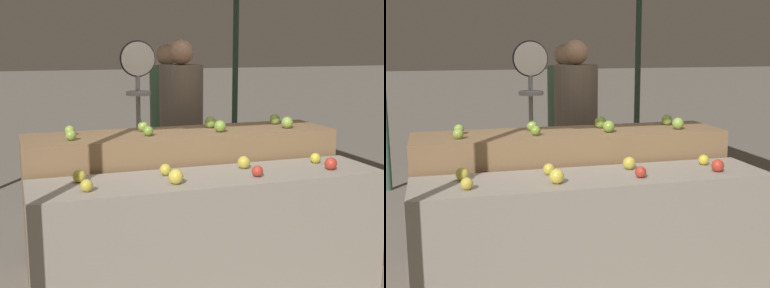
{
  "view_description": "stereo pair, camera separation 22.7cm",
  "coord_description": "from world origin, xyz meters",
  "views": [
    {
      "loc": [
        -1.16,
        -3.02,
        1.61
      ],
      "look_at": [
        -0.03,
        0.3,
        0.95
      ],
      "focal_mm": 50.0,
      "sensor_mm": 36.0,
      "label": 1
    },
    {
      "loc": [
        -0.95,
        -3.09,
        1.61
      ],
      "look_at": [
        -0.03,
        0.3,
        0.95
      ],
      "focal_mm": 50.0,
      "sensor_mm": 36.0,
      "label": 2
    }
  ],
  "objects": [
    {
      "name": "produce_scale",
      "position": [
        -0.18,
        1.17,
        1.19
      ],
      "size": [
        0.29,
        0.2,
        1.64
      ],
      "color": "#99999E",
      "rests_on": "ground_plane"
    },
    {
      "name": "apple_back_3",
      "position": [
        0.79,
        0.49,
        1.03
      ],
      "size": [
        0.09,
        0.09,
        0.09
      ],
      "primitive_type": "sphere",
      "color": "#8EB247",
      "rests_on": "display_counter_back"
    },
    {
      "name": "display_counter_front",
      "position": [
        0.0,
        0.0,
        0.4
      ],
      "size": [
        2.24,
        0.55,
        0.8
      ],
      "primitive_type": "cube",
      "color": "gray",
      "rests_on": "ground_plane"
    },
    {
      "name": "apple_front_1",
      "position": [
        -0.27,
        -0.12,
        0.84
      ],
      "size": [
        0.09,
        0.09,
        0.09
      ],
      "primitive_type": "sphere",
      "color": "yellow",
      "rests_on": "display_counter_front"
    },
    {
      "name": "apple_front_4",
      "position": [
        -0.8,
        0.11,
        0.84
      ],
      "size": [
        0.08,
        0.08,
        0.08
      ],
      "primitive_type": "sphere",
      "color": "gold",
      "rests_on": "display_counter_front"
    },
    {
      "name": "person_vendor_at_scale",
      "position": [
        0.27,
        1.44,
        0.94
      ],
      "size": [
        0.51,
        0.51,
        1.64
      ],
      "rotation": [
        0.0,
        0.0,
        3.56
      ],
      "color": "#2D2D38",
      "rests_on": "ground_plane"
    },
    {
      "name": "apple_front_6",
      "position": [
        0.27,
        0.12,
        0.84
      ],
      "size": [
        0.08,
        0.08,
        0.08
      ],
      "primitive_type": "sphere",
      "color": "gold",
      "rests_on": "display_counter_front"
    },
    {
      "name": "apple_back_0",
      "position": [
        -0.8,
        0.5,
        1.02
      ],
      "size": [
        0.07,
        0.07,
        0.07
      ],
      "primitive_type": "sphere",
      "color": "#8EB247",
      "rests_on": "display_counter_back"
    },
    {
      "name": "display_counter_back",
      "position": [
        0.0,
        0.6,
        0.49
      ],
      "size": [
        2.24,
        0.55,
        0.98
      ],
      "primitive_type": "cube",
      "color": "olive",
      "rests_on": "ground_plane"
    },
    {
      "name": "apple_back_1",
      "position": [
        -0.28,
        0.5,
        1.02
      ],
      "size": [
        0.07,
        0.07,
        0.07
      ],
      "primitive_type": "sphere",
      "color": "#7AA338",
      "rests_on": "display_counter_back"
    },
    {
      "name": "person_customer_left",
      "position": [
        0.32,
        2.08,
        0.92
      ],
      "size": [
        0.42,
        0.42,
        1.6
      ],
      "rotation": [
        0.0,
        0.0,
        3.37
      ],
      "color": "#2D2D38",
      "rests_on": "ground_plane"
    },
    {
      "name": "apple_front_3",
      "position": [
        0.8,
        -0.1,
        0.84
      ],
      "size": [
        0.08,
        0.08,
        0.08
      ],
      "primitive_type": "sphere",
      "color": "red",
      "rests_on": "display_counter_front"
    },
    {
      "name": "apple_front_2",
      "position": [
        0.26,
        -0.11,
        0.83
      ],
      "size": [
        0.07,
        0.07,
        0.07
      ],
      "primitive_type": "sphere",
      "color": "red",
      "rests_on": "display_counter_front"
    },
    {
      "name": "apple_front_5",
      "position": [
        -0.27,
        0.1,
        0.84
      ],
      "size": [
        0.07,
        0.07,
        0.07
      ],
      "primitive_type": "sphere",
      "color": "gold",
      "rests_on": "display_counter_front"
    },
    {
      "name": "apple_front_7",
      "position": [
        0.81,
        0.1,
        0.84
      ],
      "size": [
        0.07,
        0.07,
        0.07
      ],
      "primitive_type": "sphere",
      "color": "gold",
      "rests_on": "display_counter_front"
    },
    {
      "name": "apple_back_7",
      "position": [
        0.8,
        0.7,
        1.03
      ],
      "size": [
        0.08,
        0.08,
        0.08
      ],
      "primitive_type": "sphere",
      "color": "#8EB247",
      "rests_on": "display_counter_back"
    },
    {
      "name": "apple_back_2",
      "position": [
        0.25,
        0.49,
        1.03
      ],
      "size": [
        0.09,
        0.09,
        0.09
      ],
      "primitive_type": "sphere",
      "color": "#84AD3D",
      "rests_on": "display_counter_back"
    },
    {
      "name": "apple_back_4",
      "position": [
        -0.78,
        0.7,
        1.02
      ],
      "size": [
        0.07,
        0.07,
        0.07
      ],
      "primitive_type": "sphere",
      "color": "#8EB247",
      "rests_on": "display_counter_back"
    },
    {
      "name": "apple_back_6",
      "position": [
        0.26,
        0.7,
        1.03
      ],
      "size": [
        0.09,
        0.09,
        0.09
      ],
      "primitive_type": "sphere",
      "color": "#8EB247",
      "rests_on": "display_counter_back"
    },
    {
      "name": "apple_front_0",
      "position": [
        -0.79,
        -0.11,
        0.84
      ],
      "size": [
        0.07,
        0.07,
        0.07
      ],
      "primitive_type": "sphere",
      "color": "gold",
      "rests_on": "display_counter_front"
    },
    {
      "name": "apple_back_5",
      "position": [
        -0.26,
        0.7,
        1.02
      ],
      "size": [
        0.08,
        0.08,
        0.08
      ],
      "primitive_type": "sphere",
      "color": "#8EB247",
      "rests_on": "display_counter_back"
    }
  ]
}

